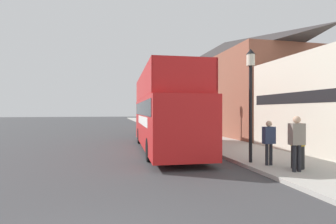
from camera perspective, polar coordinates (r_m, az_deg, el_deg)
The scene contains 11 objects.
ground_plane at distance 24.60m, azimuth -13.66°, elevation -4.80°, with size 144.00×144.00×0.00m, color #3D3D3F.
sidewalk at distance 22.68m, azimuth 5.05°, elevation -5.04°, with size 3.70×108.00×0.14m.
brick_terrace_rear at distance 28.01m, azimuth 12.17°, elevation 5.34°, with size 6.00×20.20×9.29m.
tour_bus at distance 14.58m, azimuth -0.87°, elevation -1.08°, with size 3.03×10.65×4.19m.
parked_car_ahead_of_bus at distance 22.92m, azimuth -2.96°, elevation -3.43°, with size 1.95×4.37×1.48m.
pedestrian_second at distance 9.77m, azimuth 26.22°, elevation -5.13°, with size 0.49×0.27×1.86m.
pedestrian_third at distance 10.54m, azimuth 21.10°, elevation -5.39°, with size 0.44×0.24×1.66m.
lamp_post_nearest at distance 10.89m, azimuth 17.55°, elevation 5.90°, with size 0.35×0.35×4.48m.
lamp_post_second at distance 19.05m, azimuth 4.10°, elevation 4.93°, with size 0.35×0.35×5.26m.
lamp_post_third at distance 27.59m, azimuth -1.19°, elevation 3.21°, with size 0.35×0.35×5.03m.
litter_bin at distance 10.42m, azimuth 26.40°, elevation -8.43°, with size 0.48×0.48×0.87m.
Camera 1 is at (0.39, -3.50, 2.18)m, focal length 28.00 mm.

